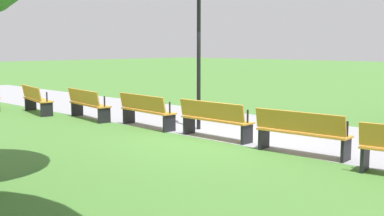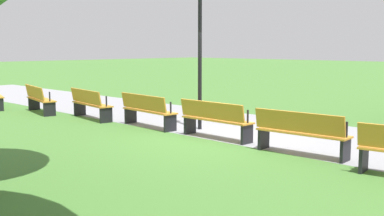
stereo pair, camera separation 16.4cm
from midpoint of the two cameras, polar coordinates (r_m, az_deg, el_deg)
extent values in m
plane|color=#477A33|center=(11.12, 3.43, -3.70)|extent=(120.00, 120.00, 0.00)
cube|color=#939399|center=(12.49, 8.81, -2.53)|extent=(37.62, 4.01, 0.01)
cube|color=orange|center=(16.05, -17.43, 1.01)|extent=(1.94, 0.83, 0.04)
cube|color=orange|center=(15.97, -18.15, 1.83)|extent=(1.87, 0.51, 0.40)
cube|color=black|center=(16.92, -18.22, 0.50)|extent=(0.14, 0.38, 0.43)
cylinder|color=black|center=(16.89, -18.21, 1.84)|extent=(0.05, 0.05, 0.30)
cube|color=black|center=(15.23, -16.48, -0.16)|extent=(0.14, 0.38, 0.43)
cylinder|color=black|center=(15.19, -16.47, 1.32)|extent=(0.05, 0.05, 0.30)
cube|color=orange|center=(14.30, -11.62, 0.46)|extent=(1.94, 0.71, 0.04)
cube|color=orange|center=(14.19, -12.37, 1.37)|extent=(1.89, 0.37, 0.40)
cube|color=black|center=(15.13, -13.05, -0.10)|extent=(0.11, 0.38, 0.43)
cylinder|color=black|center=(15.09, -13.03, 1.40)|extent=(0.05, 0.05, 0.30)
cube|color=black|center=(13.54, -9.97, -0.87)|extent=(0.11, 0.38, 0.43)
cylinder|color=black|center=(13.50, -9.93, 0.79)|extent=(0.05, 0.05, 0.30)
cube|color=orange|center=(12.62, -4.79, -0.32)|extent=(1.92, 0.57, 0.04)
cube|color=orange|center=(12.47, -5.54, 0.70)|extent=(1.89, 0.24, 0.40)
cube|color=black|center=(13.37, -7.05, -0.93)|extent=(0.09, 0.38, 0.43)
cylinder|color=black|center=(13.33, -7.01, 0.76)|extent=(0.05, 0.05, 0.30)
cube|color=black|center=(11.96, -2.25, -1.86)|extent=(0.09, 0.38, 0.43)
cylinder|color=black|center=(11.92, -2.18, 0.03)|extent=(0.05, 0.05, 0.30)
cube|color=orange|center=(11.04, 3.44, -1.42)|extent=(1.89, 0.44, 0.04)
cube|color=orange|center=(10.85, 2.76, -0.27)|extent=(1.89, 0.10, 0.40)
cube|color=black|center=(11.67, 0.15, -2.08)|extent=(0.06, 0.37, 0.43)
cylinder|color=black|center=(11.62, 0.22, -0.15)|extent=(0.04, 0.04, 0.30)
cube|color=black|center=(10.52, 7.08, -3.18)|extent=(0.06, 0.37, 0.43)
cylinder|color=black|center=(10.48, 7.18, -1.04)|extent=(0.04, 0.04, 0.30)
cube|color=orange|center=(9.62, 13.63, -2.92)|extent=(1.92, 0.57, 0.04)
cube|color=orange|center=(9.40, 13.12, -1.65)|extent=(1.89, 0.24, 0.40)
cube|color=black|center=(10.08, 9.09, -3.68)|extent=(0.09, 0.38, 0.43)
cylinder|color=black|center=(10.03, 9.19, -1.45)|extent=(0.05, 0.05, 0.30)
cube|color=black|center=(9.31, 18.47, -4.90)|extent=(0.09, 0.38, 0.43)
cylinder|color=black|center=(9.25, 18.61, -2.49)|extent=(0.05, 0.05, 0.30)
cube|color=black|center=(8.69, 20.48, -5.85)|extent=(0.11, 0.38, 0.43)
cylinder|color=black|center=(8.63, 20.63, -3.27)|extent=(0.05, 0.05, 0.30)
cylinder|color=black|center=(12.17, 1.35, 6.43)|extent=(0.10, 0.10, 3.87)
camera|label=1|loc=(0.08, -89.55, 0.06)|focal=44.29mm
camera|label=2|loc=(0.08, 90.45, -0.06)|focal=44.29mm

